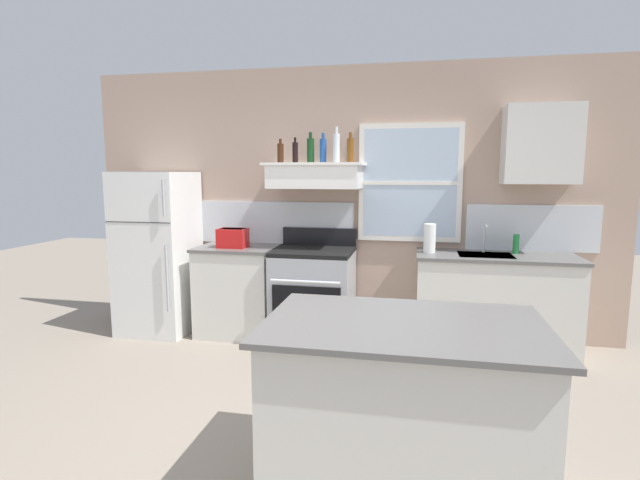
{
  "coord_description": "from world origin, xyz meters",
  "views": [
    {
      "loc": [
        0.73,
        -2.63,
        1.65
      ],
      "look_at": [
        -0.05,
        1.2,
        1.1
      ],
      "focal_mm": 26.92,
      "sensor_mm": 36.0,
      "label": 1
    }
  ],
  "objects_px": {
    "stove_range": "(314,294)",
    "bottle_clear_tall": "(336,148)",
    "bottle_dark_green_wine": "(311,150)",
    "kitchen_island": "(402,407)",
    "paper_towel_roll": "(430,238)",
    "bottle_amber_wine": "(351,150)",
    "bottle_balsamic_dark": "(295,152)",
    "bottle_blue_liqueur": "(323,150)",
    "toaster": "(233,238)",
    "bottle_brown_stout": "(280,153)",
    "refrigerator": "(158,252)",
    "dish_soap_bottle": "(516,244)"
  },
  "relations": [
    {
      "from": "bottle_blue_liqueur",
      "to": "paper_towel_roll",
      "type": "distance_m",
      "value": 1.32
    },
    {
      "from": "toaster",
      "to": "bottle_clear_tall",
      "type": "height_order",
      "value": "bottle_clear_tall"
    },
    {
      "from": "toaster",
      "to": "bottle_amber_wine",
      "type": "height_order",
      "value": "bottle_amber_wine"
    },
    {
      "from": "toaster",
      "to": "kitchen_island",
      "type": "height_order",
      "value": "toaster"
    },
    {
      "from": "kitchen_island",
      "to": "bottle_dark_green_wine",
      "type": "bearing_deg",
      "value": 113.35
    },
    {
      "from": "paper_towel_roll",
      "to": "bottle_dark_green_wine",
      "type": "bearing_deg",
      "value": 174.39
    },
    {
      "from": "refrigerator",
      "to": "dish_soap_bottle",
      "type": "distance_m",
      "value": 3.54
    },
    {
      "from": "bottle_dark_green_wine",
      "to": "bottle_amber_wine",
      "type": "bearing_deg",
      "value": 0.29
    },
    {
      "from": "kitchen_island",
      "to": "paper_towel_roll",
      "type": "bearing_deg",
      "value": 85.59
    },
    {
      "from": "refrigerator",
      "to": "bottle_balsamic_dark",
      "type": "xyz_separation_m",
      "value": [
        1.44,
        0.17,
        1.02
      ]
    },
    {
      "from": "refrigerator",
      "to": "bottle_brown_stout",
      "type": "relative_size",
      "value": 7.12
    },
    {
      "from": "paper_towel_roll",
      "to": "bottle_balsamic_dark",
      "type": "bearing_deg",
      "value": 175.36
    },
    {
      "from": "bottle_dark_green_wine",
      "to": "bottle_blue_liqueur",
      "type": "bearing_deg",
      "value": -4.56
    },
    {
      "from": "bottle_amber_wine",
      "to": "bottle_balsamic_dark",
      "type": "bearing_deg",
      "value": -179.04
    },
    {
      "from": "bottle_brown_stout",
      "to": "bottle_balsamic_dark",
      "type": "height_order",
      "value": "bottle_balsamic_dark"
    },
    {
      "from": "bottle_blue_liqueur",
      "to": "bottle_amber_wine",
      "type": "xyz_separation_m",
      "value": [
        0.27,
        0.01,
        0.0
      ]
    },
    {
      "from": "refrigerator",
      "to": "bottle_amber_wine",
      "type": "bearing_deg",
      "value": 5.08
    },
    {
      "from": "bottle_clear_tall",
      "to": "kitchen_island",
      "type": "bearing_deg",
      "value": -72.12
    },
    {
      "from": "stove_range",
      "to": "bottle_clear_tall",
      "type": "distance_m",
      "value": 1.44
    },
    {
      "from": "bottle_dark_green_wine",
      "to": "bottle_balsamic_dark",
      "type": "bearing_deg",
      "value": -177.3
    },
    {
      "from": "toaster",
      "to": "dish_soap_bottle",
      "type": "relative_size",
      "value": 1.65
    },
    {
      "from": "stove_range",
      "to": "bottle_balsamic_dark",
      "type": "relative_size",
      "value": 4.39
    },
    {
      "from": "bottle_balsamic_dark",
      "to": "paper_towel_roll",
      "type": "xyz_separation_m",
      "value": [
        1.31,
        -0.11,
        -0.8
      ]
    },
    {
      "from": "toaster",
      "to": "stove_range",
      "type": "distance_m",
      "value": 0.98
    },
    {
      "from": "refrigerator",
      "to": "bottle_clear_tall",
      "type": "xyz_separation_m",
      "value": [
        1.85,
        0.14,
        1.06
      ]
    },
    {
      "from": "bottle_blue_liqueur",
      "to": "bottle_clear_tall",
      "type": "distance_m",
      "value": 0.14
    },
    {
      "from": "bottle_dark_green_wine",
      "to": "kitchen_island",
      "type": "distance_m",
      "value": 2.87
    },
    {
      "from": "bottle_clear_tall",
      "to": "bottle_brown_stout",
      "type": "bearing_deg",
      "value": -177.63
    },
    {
      "from": "bottle_brown_stout",
      "to": "bottle_clear_tall",
      "type": "xyz_separation_m",
      "value": [
        0.55,
        0.02,
        0.05
      ]
    },
    {
      "from": "kitchen_island",
      "to": "bottle_clear_tall",
      "type": "bearing_deg",
      "value": 107.88
    },
    {
      "from": "bottle_dark_green_wine",
      "to": "paper_towel_roll",
      "type": "distance_m",
      "value": 1.43
    },
    {
      "from": "bottle_blue_liqueur",
      "to": "bottle_amber_wine",
      "type": "height_order",
      "value": "bottle_amber_wine"
    },
    {
      "from": "bottle_dark_green_wine",
      "to": "dish_soap_bottle",
      "type": "relative_size",
      "value": 1.64
    },
    {
      "from": "dish_soap_bottle",
      "to": "bottle_dark_green_wine",
      "type": "bearing_deg",
      "value": 179.59
    },
    {
      "from": "bottle_brown_stout",
      "to": "bottle_blue_liqueur",
      "type": "relative_size",
      "value": 0.82
    },
    {
      "from": "refrigerator",
      "to": "stove_range",
      "type": "xyz_separation_m",
      "value": [
        1.65,
        0.02,
        -0.36
      ]
    },
    {
      "from": "stove_range",
      "to": "dish_soap_bottle",
      "type": "height_order",
      "value": "same"
    },
    {
      "from": "bottle_brown_stout",
      "to": "bottle_dark_green_wine",
      "type": "relative_size",
      "value": 0.79
    },
    {
      "from": "stove_range",
      "to": "bottle_brown_stout",
      "type": "relative_size",
      "value": 4.68
    },
    {
      "from": "kitchen_island",
      "to": "dish_soap_bottle",
      "type": "bearing_deg",
      "value": 67.44
    },
    {
      "from": "toaster",
      "to": "bottle_clear_tall",
      "type": "xyz_separation_m",
      "value": [
        1.02,
        0.15,
        0.88
      ]
    },
    {
      "from": "kitchen_island",
      "to": "bottle_blue_liqueur",
      "type": "bearing_deg",
      "value": 110.71
    },
    {
      "from": "toaster",
      "to": "bottle_balsamic_dark",
      "type": "xyz_separation_m",
      "value": [
        0.6,
        0.18,
        0.84
      ]
    },
    {
      "from": "bottle_clear_tall",
      "to": "dish_soap_bottle",
      "type": "xyz_separation_m",
      "value": [
        1.68,
        0.02,
        -0.89
      ]
    },
    {
      "from": "bottle_blue_liqueur",
      "to": "paper_towel_roll",
      "type": "relative_size",
      "value": 1.06
    },
    {
      "from": "refrigerator",
      "to": "bottle_balsamic_dark",
      "type": "relative_size",
      "value": 6.68
    },
    {
      "from": "bottle_dark_green_wine",
      "to": "kitchen_island",
      "type": "xyz_separation_m",
      "value": [
        0.99,
        -2.3,
        -1.41
      ]
    },
    {
      "from": "paper_towel_roll",
      "to": "kitchen_island",
      "type": "height_order",
      "value": "paper_towel_roll"
    },
    {
      "from": "bottle_dark_green_wine",
      "to": "stove_range",
      "type": "bearing_deg",
      "value": -68.35
    },
    {
      "from": "paper_towel_roll",
      "to": "kitchen_island",
      "type": "bearing_deg",
      "value": -94.41
    }
  ]
}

